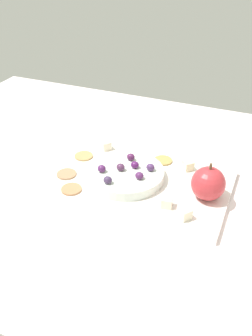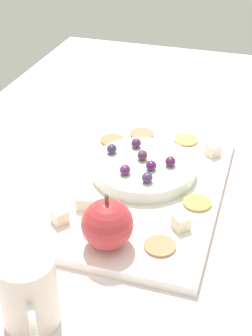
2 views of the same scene
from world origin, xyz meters
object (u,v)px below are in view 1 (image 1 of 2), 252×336
(grape_4, at_px, (121,167))
(cheese_cube_3, at_px, (106,145))
(cheese_cube_0, at_px, (188,166))
(platter, at_px, (142,183))
(grape_2, at_px, (131,157))
(cheese_cube_1, at_px, (185,214))
(grape_0, at_px, (150,167))
(grape_1, at_px, (109,180))
(grape_5, at_px, (135,165))
(serving_dish, at_px, (125,174))
(cracker_1, at_px, (71,189))
(cracker_2, at_px, (84,156))
(cracker_3, at_px, (206,177))
(grape_3, at_px, (102,169))
(cracker_0, at_px, (67,174))
(cracker_4, at_px, (163,161))
(apple_whole, at_px, (208,183))
(grape_6, at_px, (139,176))
(cheese_cube_2, at_px, (167,202))

(grape_4, bearing_deg, cheese_cube_3, 129.01)
(cheese_cube_0, bearing_deg, grape_4, -144.05)
(platter, xyz_separation_m, grape_2, (-0.04, 0.03, 0.04))
(cheese_cube_1, height_order, grape_0, grape_0)
(grape_1, xyz_separation_m, grape_2, (0.01, 0.10, 0.00))
(grape_5, bearing_deg, grape_1, -109.23)
(serving_dish, distance_m, grape_2, 0.05)
(cracker_1, distance_m, grape_5, 0.14)
(cracker_2, distance_m, grape_2, 0.12)
(cheese_cube_0, distance_m, cracker_3, 0.05)
(grape_2, xyz_separation_m, grape_3, (-0.04, -0.07, 0.00))
(cheese_cube_3, height_order, grape_5, grape_5)
(cracker_0, height_order, cracker_2, same)
(cheese_cube_0, relative_size, cracker_4, 0.48)
(cheese_cube_0, height_order, cracker_1, cheese_cube_0)
(apple_whole, relative_size, cracker_0, 1.61)
(grape_5, bearing_deg, cracker_0, -158.89)
(platter, xyz_separation_m, grape_1, (-0.05, -0.07, 0.04))
(apple_whole, height_order, grape_6, apple_whole)
(serving_dish, bearing_deg, grape_3, -149.68)
(cheese_cube_1, distance_m, cracker_3, 0.15)
(grape_1, bearing_deg, grape_5, 70.77)
(cheese_cube_0, distance_m, grape_2, 0.13)
(cheese_cube_1, bearing_deg, cracker_2, 156.15)
(cracker_4, bearing_deg, platter, -101.78)
(cheese_cube_1, distance_m, grape_6, 0.13)
(cheese_cube_0, relative_size, grape_2, 1.15)
(cracker_3, distance_m, grape_2, 0.17)
(grape_2, bearing_deg, cracker_3, 8.70)
(serving_dish, relative_size, cracker_4, 3.95)
(cracker_3, relative_size, grape_2, 2.37)
(cracker_0, bearing_deg, cheese_cube_3, 76.36)
(cracker_0, xyz_separation_m, cracker_4, (0.18, 0.13, 0.00))
(cracker_2, bearing_deg, grape_3, -40.48)
(grape_0, bearing_deg, grape_3, -154.49)
(grape_4, bearing_deg, cracker_4, 58.39)
(cracker_2, xyz_separation_m, grape_2, (0.12, -0.00, 0.03))
(platter, height_order, grape_2, grape_2)
(apple_whole, bearing_deg, grape_3, -173.37)
(cheese_cube_2, distance_m, grape_0, 0.10)
(cracker_2, bearing_deg, cracker_1, -73.10)
(cheese_cube_2, height_order, grape_0, grape_0)
(cheese_cube_1, xyz_separation_m, cracker_4, (-0.10, 0.18, -0.01))
(cheese_cube_2, bearing_deg, cheese_cube_1, -25.89)
(apple_whole, height_order, cracker_0, apple_whole)
(grape_6, bearing_deg, apple_whole, 7.90)
(cheese_cube_2, xyz_separation_m, cracker_2, (-0.24, 0.10, -0.01))
(serving_dish, xyz_separation_m, cracker_3, (0.16, 0.07, -0.01))
(cracker_1, xyz_separation_m, grape_0, (0.14, 0.10, 0.03))
(cracker_0, height_order, cracker_3, same)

